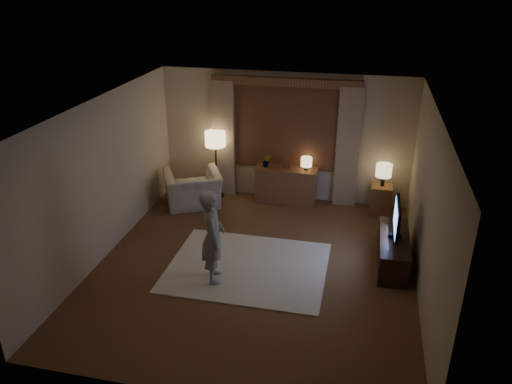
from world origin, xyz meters
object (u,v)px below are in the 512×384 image
(sideboard, at_px, (286,186))
(side_table, at_px, (381,199))
(person, at_px, (213,236))
(armchair, at_px, (193,189))
(tv_stand, at_px, (393,251))

(sideboard, bearing_deg, side_table, -1.52)
(side_table, xyz_separation_m, person, (-2.49, -2.95, 0.48))
(armchair, distance_m, tv_stand, 4.11)
(side_table, distance_m, person, 3.89)
(person, bearing_deg, side_table, -59.33)
(side_table, bearing_deg, person, -130.17)
(armchair, height_order, person, person)
(sideboard, xyz_separation_m, side_table, (1.89, -0.05, -0.07))
(armchair, xyz_separation_m, person, (1.18, -2.44, 0.41))
(side_table, height_order, person, person)
(sideboard, relative_size, side_table, 2.14)
(tv_stand, bearing_deg, person, -158.60)
(side_table, bearing_deg, armchair, -172.18)
(sideboard, relative_size, tv_stand, 0.86)
(side_table, bearing_deg, sideboard, 178.48)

